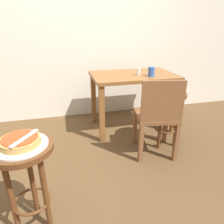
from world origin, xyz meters
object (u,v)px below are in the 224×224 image
serving_plate_middle (169,92)px  cup_near_edge (151,72)px  serving_plate_foreground (21,145)px  stool_middle (168,107)px  condiment_shaker (139,72)px  pizza_middle (169,91)px  pizza_foreground (20,141)px  pizza_server_knife (25,138)px  dining_table (133,83)px  wooden_chair (158,115)px  stool_foreground (26,169)px

serving_plate_middle → cup_near_edge: cup_near_edge is taller
serving_plate_foreground → serving_plate_middle: same height
stool_middle → condiment_shaker: bearing=110.7°
pizza_middle → cup_near_edge: bearing=98.6°
pizza_foreground → pizza_server_knife: size_ratio=1.06×
condiment_shaker → pizza_server_knife: condiment_shaker is taller
dining_table → cup_near_edge: bearing=-47.8°
cup_near_edge → dining_table: bearing=132.2°
serving_plate_middle → dining_table: (-0.22, 0.54, -0.02)m
serving_plate_foreground → cup_near_edge: bearing=40.0°
dining_table → wooden_chair: 0.72m
dining_table → wooden_chair: wooden_chair is taller
condiment_shaker → cup_near_edge: bearing=-40.5°
condiment_shaker → serving_plate_middle: bearing=-69.3°
stool_foreground → stool_middle: size_ratio=1.00×
condiment_shaker → wooden_chair: 0.71m
serving_plate_foreground → condiment_shaker: bearing=45.3°
wooden_chair → pizza_foreground: bearing=-153.8°
stool_middle → pizza_server_knife: (-1.35, -0.76, 0.23)m
dining_table → pizza_server_knife: dining_table is taller
stool_foreground → condiment_shaker: bearing=45.3°
cup_near_edge → wooden_chair: 0.64m
stool_foreground → stool_middle: bearing=28.4°
pizza_server_knife → stool_middle: bearing=-26.5°
condiment_shaker → pizza_server_knife: size_ratio=0.39×
serving_plate_foreground → cup_near_edge: (1.32, 1.11, 0.15)m
dining_table → condiment_shaker: condiment_shaker is taller
wooden_chair → pizza_server_knife: 1.32m
stool_foreground → serving_plate_foreground: bearing=90.0°
stool_middle → cup_near_edge: 0.49m
stool_foreground → wooden_chair: bearing=26.2°
stool_foreground → cup_near_edge: (1.32, 1.11, 0.32)m
serving_plate_middle → dining_table: bearing=111.8°
cup_near_edge → serving_plate_foreground: bearing=-140.0°
serving_plate_foreground → pizza_foreground: pizza_foreground is taller
serving_plate_foreground → stool_middle: 1.57m
stool_middle → wooden_chair: size_ratio=0.75×
pizza_foreground → cup_near_edge: bearing=40.0°
stool_middle → condiment_shaker: 0.59m
pizza_middle → serving_plate_middle: bearing=0.0°
pizza_foreground → serving_plate_middle: pizza_foreground is taller
pizza_foreground → pizza_server_knife: pizza_server_knife is taller
stool_foreground → cup_near_edge: size_ratio=5.65×
pizza_server_knife → condiment_shaker: bearing=-9.6°
serving_plate_foreground → dining_table: dining_table is taller
dining_table → condiment_shaker: size_ratio=12.14×
pizza_foreground → pizza_middle: bearing=28.4°
pizza_foreground → pizza_server_knife: bearing=-33.7°
stool_middle → serving_plate_middle: bearing=0.0°
stool_middle → pizza_middle: (-0.00, 0.00, 0.19)m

